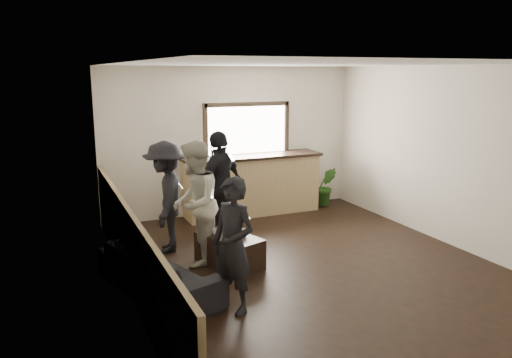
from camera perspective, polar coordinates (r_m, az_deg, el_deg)
name	(u,v)px	position (r m, az deg, el deg)	size (l,w,h in m)	color
ground	(306,263)	(7.32, 5.75, -9.56)	(5.00, 6.00, 0.01)	black
room_shell	(260,167)	(6.58, 0.41, 1.37)	(5.01, 6.01, 2.80)	silver
bar_counter	(252,181)	(9.57, -0.46, -0.23)	(2.70, 0.68, 2.13)	tan
sofa	(159,271)	(6.42, -11.07, -10.23)	(1.92, 0.75, 0.56)	black
coffee_table	(229,250)	(7.16, -3.07, -8.15)	(0.54, 0.97, 0.43)	black
cup_a	(216,232)	(7.14, -4.60, -6.03)	(0.11, 0.11, 0.09)	silver
cup_b	(244,233)	(7.07, -1.41, -6.13)	(0.11, 0.11, 0.10)	silver
potted_plant	(326,186)	(10.32, 7.95, -0.83)	(0.44, 0.35, 0.79)	#2D6623
person_a	(233,245)	(5.68, -2.63, -7.58)	(0.60, 0.68, 1.57)	black
person_b	(195,203)	(7.07, -7.04, -2.77)	(0.99, 1.07, 1.78)	#B9B7A7
person_c	(166,197)	(7.66, -10.30, -2.03)	(0.91, 1.23, 1.69)	black
person_d	(220,186)	(8.05, -4.09, -0.82)	(1.11, 0.95, 1.79)	black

